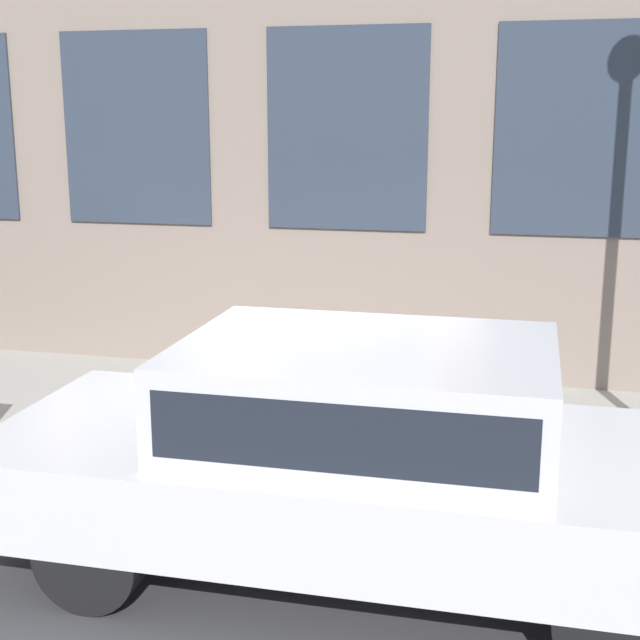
# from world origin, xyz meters

# --- Properties ---
(ground_plane) EXTENTS (80.00, 80.00, 0.00)m
(ground_plane) POSITION_xyz_m (0.00, 0.00, 0.00)
(ground_plane) COLOR #38383A
(sidewalk) EXTENTS (2.80, 60.00, 0.17)m
(sidewalk) POSITION_xyz_m (1.40, 0.00, 0.09)
(sidewalk) COLOR #9E9B93
(sidewalk) RESTS_ON ground_plane
(fire_hydrant) EXTENTS (0.36, 0.47, 0.72)m
(fire_hydrant) POSITION_xyz_m (0.38, -0.56, 0.53)
(fire_hydrant) COLOR red
(fire_hydrant) RESTS_ON sidewalk
(person) EXTENTS (0.27, 0.18, 1.11)m
(person) POSITION_xyz_m (0.96, 0.13, 0.84)
(person) COLOR #998466
(person) RESTS_ON sidewalk
(parked_car_silver_near) EXTENTS (2.06, 5.04, 1.58)m
(parked_car_silver_near) POSITION_xyz_m (-1.19, -0.97, 0.88)
(parked_car_silver_near) COLOR black
(parked_car_silver_near) RESTS_ON ground_plane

